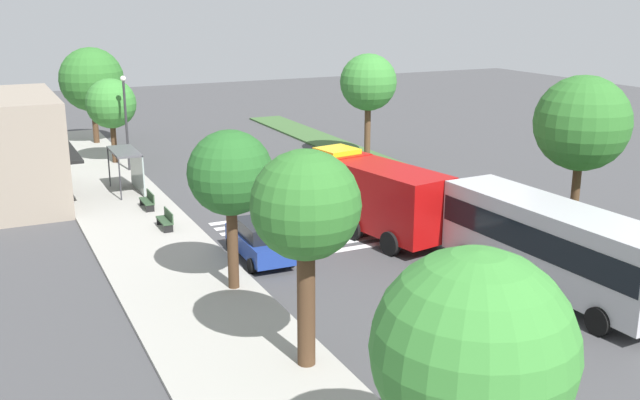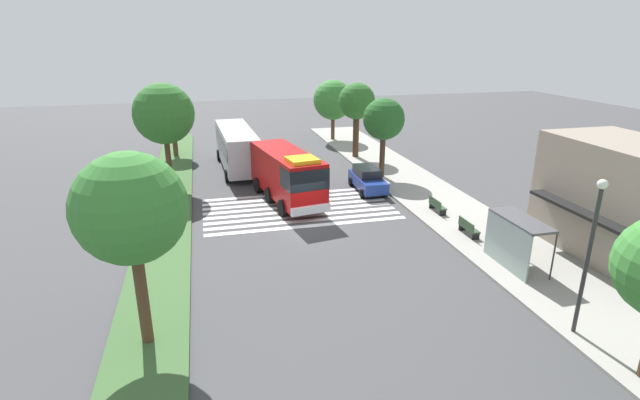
{
  "view_description": "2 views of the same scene",
  "coord_description": "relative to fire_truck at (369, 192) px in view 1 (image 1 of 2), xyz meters",
  "views": [
    {
      "loc": [
        -34.13,
        16.43,
        11.2
      ],
      "look_at": [
        -1.95,
        1.03,
        1.2
      ],
      "focal_mm": 41.1,
      "sensor_mm": 36.0,
      "label": 1
    },
    {
      "loc": [
        26.64,
        -5.84,
        11.06
      ],
      "look_at": [
        -1.04,
        0.98,
        1.2
      ],
      "focal_mm": 27.09,
      "sensor_mm": 36.0,
      "label": 2
    }
  ],
  "objects": [
    {
      "name": "median_tree_west",
      "position": [
        -5.24,
        -8.01,
        3.54
      ],
      "size": [
        4.34,
        4.34,
        7.65
      ],
      "color": "#47301E",
      "rests_on": "median_strip"
    },
    {
      "name": "bench_near_shelter",
      "position": [
        8.38,
        8.87,
        -1.46
      ],
      "size": [
        1.6,
        0.5,
        0.9
      ],
      "color": "#2D472D",
      "rests_on": "sidewalk"
    },
    {
      "name": "sidewalk_tree_far_west",
      "position": [
        -19.04,
        8.35,
        2.3
      ],
      "size": [
        4.2,
        4.2,
        6.33
      ],
      "color": "#513823",
      "rests_on": "sidewalk"
    },
    {
      "name": "storefront_building",
      "position": [
        13.18,
        15.08,
        0.97
      ],
      "size": [
        9.7,
        5.65,
        6.03
      ],
      "color": "gray",
      "rests_on": "ground_plane"
    },
    {
      "name": "parked_car_west",
      "position": [
        -1.24,
        6.15,
        -1.15
      ],
      "size": [
        4.53,
        2.07,
        1.75
      ],
      "rotation": [
        0.0,
        0.0,
        -0.03
      ],
      "color": "navy",
      "rests_on": "ground_plane"
    },
    {
      "name": "sidewalk_tree_far_east",
      "position": [
        28.35,
        8.35,
        2.95
      ],
      "size": [
        4.85,
        4.85,
        7.3
      ],
      "color": "#47301E",
      "rests_on": "sidewalk"
    },
    {
      "name": "crosswalk",
      "position": [
        1.43,
        0.42,
        -2.04
      ],
      "size": [
        6.75,
        12.47,
        0.01
      ],
      "color": "silver",
      "rests_on": "ground_plane"
    },
    {
      "name": "sidewalk_tree_west",
      "position": [
        -10.96,
        8.35,
        3.13
      ],
      "size": [
        3.3,
        3.3,
        6.79
      ],
      "color": "#47301E",
      "rests_on": "sidewalk"
    },
    {
      "name": "ground_plane",
      "position": [
        4.43,
        0.42,
        -2.05
      ],
      "size": [
        120.0,
        120.0,
        0.0
      ],
      "primitive_type": "plane",
      "color": "#424244"
    },
    {
      "name": "street_lamp",
      "position": [
        17.87,
        7.95,
        1.72
      ],
      "size": [
        0.36,
        0.36,
        6.14
      ],
      "color": "#2D2D30",
      "rests_on": "sidewalk"
    },
    {
      "name": "median_strip",
      "position": [
        4.43,
        -8.01,
        -1.98
      ],
      "size": [
        60.0,
        3.0,
        0.14
      ],
      "primitive_type": "cube",
      "color": "#3D6033",
      "rests_on": "ground_plane"
    },
    {
      "name": "median_tree_center",
      "position": [
        14.55,
        -8.01,
        3.34
      ],
      "size": [
        3.92,
        3.92,
        7.24
      ],
      "color": "#513823",
      "rests_on": "median_strip"
    },
    {
      "name": "bench_west_of_shelter",
      "position": [
        4.51,
        8.87,
        -1.46
      ],
      "size": [
        1.6,
        0.5,
        0.9
      ],
      "color": "#2D472D",
      "rests_on": "sidewalk"
    },
    {
      "name": "sidewalk_tree_east",
      "position": [
        20.64,
        8.35,
        2.11
      ],
      "size": [
        3.35,
        3.35,
        5.72
      ],
      "color": "#47301E",
      "rests_on": "sidewalk"
    },
    {
      "name": "transit_bus",
      "position": [
        -9.52,
        -2.7,
        0.03
      ],
      "size": [
        10.36,
        3.2,
        3.49
      ],
      "rotation": [
        0.0,
        0.0,
        3.18
      ],
      "color": "#B2B2B7",
      "rests_on": "ground_plane"
    },
    {
      "name": "bus_stop_shelter",
      "position": [
        12.38,
        8.88,
        -0.16
      ],
      "size": [
        3.5,
        1.4,
        2.46
      ],
      "color": "#4C4C51",
      "rests_on": "sidewalk"
    },
    {
      "name": "fire_truck",
      "position": [
        0.0,
        0.0,
        0.0
      ],
      "size": [
        8.98,
        4.03,
        3.76
      ],
      "rotation": [
        0.0,
        0.0,
        0.17
      ],
      "color": "#A50C0C",
      "rests_on": "ground_plane"
    },
    {
      "name": "sidewalk_tree_center",
      "position": [
        -4.1,
        8.35,
        2.67
      ],
      "size": [
        3.25,
        3.25,
        6.25
      ],
      "color": "#47301E",
      "rests_on": "sidewalk"
    },
    {
      "name": "sidewalk",
      "position": [
        4.43,
        10.01,
        -1.98
      ],
      "size": [
        60.0,
        5.31,
        0.14
      ],
      "primitive_type": "cube",
      "color": "#9E9B93",
      "rests_on": "ground_plane"
    }
  ]
}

